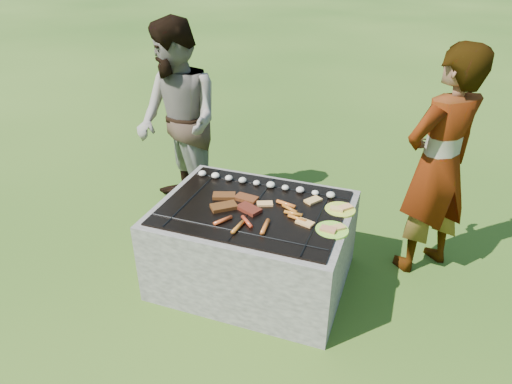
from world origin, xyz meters
TOP-DOWN VIEW (x-y plane):
  - lawn at (0.00, 0.00)m, footprint 60.00×60.00m
  - fire_pit at (0.00, 0.00)m, footprint 1.30×1.00m
  - mushrooms at (-0.05, 0.31)m, footprint 1.06×0.06m
  - pork_slabs at (-0.13, -0.01)m, footprint 0.41×0.31m
  - sausages at (0.13, -0.13)m, footprint 0.55×0.48m
  - bread_on_grate at (0.28, 0.07)m, footprint 0.45×0.41m
  - plate_far at (0.56, 0.17)m, footprint 0.23×0.23m
  - plate_near at (0.56, -0.10)m, footprint 0.26×0.26m
  - cook at (1.14, 0.61)m, footprint 0.71×0.72m
  - bystander at (-0.95, 0.72)m, footprint 1.05×1.01m

SIDE VIEW (x-z plane):
  - lawn at x=0.00m, z-range 0.00..0.00m
  - fire_pit at x=0.00m, z-range -0.03..0.59m
  - plate_far at x=0.56m, z-range 0.60..0.62m
  - plate_near at x=0.56m, z-range 0.59..0.63m
  - bread_on_grate at x=0.28m, z-range 0.61..0.63m
  - pork_slabs at x=-0.13m, z-range 0.61..0.64m
  - sausages at x=0.13m, z-range 0.61..0.64m
  - mushrooms at x=-0.05m, z-range 0.61..0.65m
  - cook at x=1.14m, z-range 0.00..1.67m
  - bystander at x=-0.95m, z-range 0.00..1.70m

